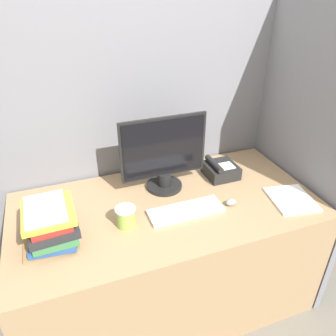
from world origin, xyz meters
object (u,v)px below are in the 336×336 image
(monitor, at_px, (164,157))
(book_stack, at_px, (51,224))
(desk_telephone, at_px, (220,170))
(keyboard, at_px, (186,211))
(coffee_cup, at_px, (126,217))
(mouse, at_px, (231,202))

(monitor, height_order, book_stack, monitor)
(monitor, distance_m, desk_telephone, 0.40)
(keyboard, relative_size, coffee_cup, 3.90)
(desk_telephone, bearing_deg, book_stack, -167.01)
(book_stack, relative_size, desk_telephone, 1.55)
(coffee_cup, relative_size, desk_telephone, 0.54)
(keyboard, bearing_deg, desk_telephone, 37.56)
(coffee_cup, relative_size, book_stack, 0.35)
(book_stack, bearing_deg, mouse, -3.52)
(keyboard, xyz_separation_m, mouse, (0.25, -0.03, 0.01))
(mouse, bearing_deg, monitor, 133.58)
(mouse, xyz_separation_m, book_stack, (-0.91, 0.06, 0.07))
(coffee_cup, bearing_deg, keyboard, -2.05)
(mouse, relative_size, book_stack, 0.21)
(coffee_cup, bearing_deg, mouse, -3.68)
(coffee_cup, height_order, book_stack, book_stack)
(mouse, relative_size, coffee_cup, 0.59)
(keyboard, bearing_deg, coffee_cup, 177.95)
(monitor, height_order, coffee_cup, monitor)
(keyboard, xyz_separation_m, coffee_cup, (-0.31, 0.01, 0.04))
(monitor, bearing_deg, mouse, -46.42)
(desk_telephone, bearing_deg, keyboard, -142.44)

